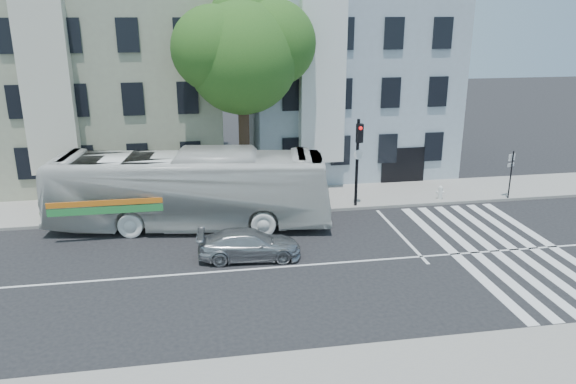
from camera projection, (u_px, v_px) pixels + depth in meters
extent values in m
plane|color=black|center=(267.00, 268.00, 22.31)|extent=(120.00, 120.00, 0.00)
cube|color=gray|center=(247.00, 202.00, 29.79)|extent=(80.00, 4.00, 0.15)
cube|color=gray|center=(116.00, 86.00, 33.56)|extent=(12.00, 10.00, 11.00)
cube|color=#A2B3C1|center=(343.00, 81.00, 35.81)|extent=(12.00, 10.00, 11.00)
cylinder|color=#2D2116|center=(245.00, 154.00, 29.49)|extent=(0.56, 0.56, 5.20)
sphere|color=#1D4C18|center=(242.00, 58.00, 27.98)|extent=(5.60, 5.60, 5.60)
sphere|color=#1D4C18|center=(273.00, 43.00, 28.39)|extent=(4.40, 4.40, 4.40)
sphere|color=#1D4C18|center=(214.00, 49.00, 27.32)|extent=(4.20, 4.20, 4.20)
sphere|color=#1D4C18|center=(245.00, 22.00, 28.63)|extent=(3.80, 3.80, 3.80)
sphere|color=#1D4C18|center=(230.00, 78.00, 28.75)|extent=(3.40, 3.40, 3.40)
imported|color=silver|center=(190.00, 189.00, 26.16)|extent=(4.91, 13.39, 3.64)
imported|color=#A7A9AE|center=(249.00, 244.00, 23.04)|extent=(2.02, 4.34, 1.22)
cylinder|color=black|center=(357.00, 165.00, 28.43)|extent=(0.16, 0.16, 4.67)
cube|color=black|center=(360.00, 133.00, 27.68)|extent=(0.34, 0.29, 0.94)
sphere|color=red|center=(361.00, 128.00, 27.48)|extent=(0.18, 0.18, 0.18)
cylinder|color=white|center=(358.00, 155.00, 28.12)|extent=(0.49, 0.10, 0.49)
cylinder|color=silver|center=(440.00, 194.00, 29.98)|extent=(0.24, 0.24, 0.60)
sphere|color=silver|center=(441.00, 188.00, 29.88)|extent=(0.22, 0.22, 0.22)
cylinder|color=silver|center=(440.00, 192.00, 29.96)|extent=(0.42, 0.26, 0.14)
cylinder|color=black|center=(511.00, 175.00, 29.83)|extent=(0.07, 0.07, 2.60)
cube|color=white|center=(512.00, 157.00, 29.64)|extent=(0.45, 0.20, 0.36)
cube|color=white|center=(511.00, 165.00, 29.76)|extent=(0.45, 0.20, 0.19)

